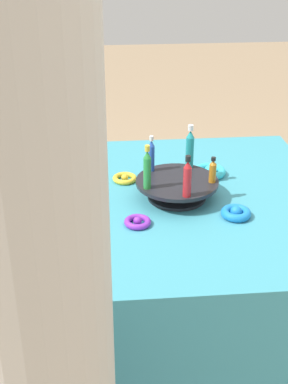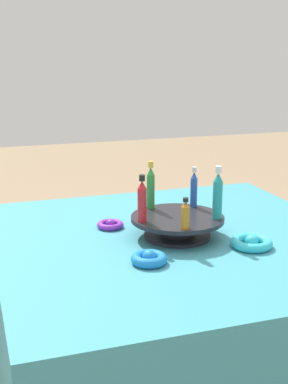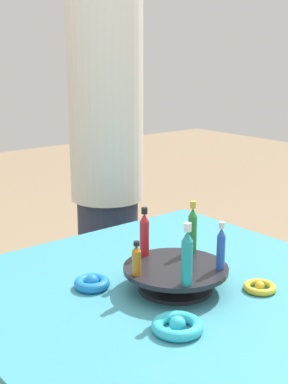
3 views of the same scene
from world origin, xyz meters
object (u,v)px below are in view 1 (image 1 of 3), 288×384
Objects in this scene: ribbon_bow_blue at (236,213)px; person_figure at (25,363)px; bottle_amber at (213,171)px; ribbon_bow_teal at (210,171)px; bottle_blue at (151,155)px; bottle_green at (147,169)px; bottle_red at (187,178)px; bottle_teal at (190,148)px; display_stand at (177,187)px; ribbon_bow_purple at (138,222)px; ribbon_bow_gold at (125,178)px.

person_figure is (-0.71, 0.55, 0.13)m from ribbon_bow_blue.
bottle_amber is 0.75× the size of ribbon_bow_teal.
person_figure is at bearing 161.58° from bottle_blue.
bottle_green is 0.30m from ribbon_bow_blue.
person_figure is (-0.74, 0.40, 0.02)m from bottle_red.
display_stand is at bearing 150.52° from bottle_teal.
ribbon_bow_purple is (-0.16, 0.14, -0.03)m from display_stand.
ribbon_bow_purple is 0.31m from ribbon_bow_blue.
bottle_red is (-0.06, -0.11, -0.01)m from bottle_green.
bottle_teal is at bearing -37.14° from ribbon_bow_purple.
bottle_amber is at bearing -121.08° from ribbon_bow_gold.
bottle_teal is at bearing -29.48° from display_stand.
ribbon_bow_gold is at bearing 11.72° from person_figure.
ribbon_bow_blue is (-0.10, -0.26, -0.12)m from bottle_green.
bottle_amber is 0.65× the size of bottle_red.
ribbon_bow_gold is 0.91× the size of ribbon_bow_blue.
display_stand is at bearing 138.89° from ribbon_bow_teal.
bottle_blue is 1.46× the size of ribbon_bow_gold.
bottle_blue is (0.08, 0.08, 0.08)m from display_stand.
display_stand is at bearing -0.00° from person_figure.
ribbon_bow_blue reaches higher than ribbon_bow_purple.
ribbon_bow_teal is at bearing -41.11° from ribbon_bow_purple.
ribbon_bow_teal is (0.19, -0.03, -0.09)m from bottle_amber.
ribbon_bow_purple is (-0.05, 0.15, -0.11)m from bottle_red.
ribbon_bow_purple is at bearing 164.90° from bottle_blue.
ribbon_bow_purple is at bearing 119.13° from bottle_amber.
bottle_teal is 0.21m from bottle_red.
bottle_amber is (-0.02, -0.11, 0.06)m from display_stand.
bottle_green is (-0.02, 0.21, 0.03)m from bottle_amber.
bottle_amber is 0.21m from bottle_blue.
bottle_green reaches higher than bottle_red.
bottle_teal is 0.13m from bottle_blue.
bottle_teal is at bearing 24.52° from bottle_amber.
ribbon_bow_gold is at bearing 34.70° from bottle_red.
bottle_blue is (0.10, 0.19, 0.02)m from bottle_amber.
ribbon_bow_purple is (-0.12, 0.04, -0.12)m from bottle_green.
bottle_red reaches higher than bottle_blue.
bottle_green is at bearing 96.52° from bottle_amber.
bottle_green is at bearing 70.17° from ribbon_bow_blue.
bottle_blue reaches higher than ribbon_bow_gold.
bottle_green is at bearing 4.95° from person_figure.
display_stand is 0.22m from ribbon_bow_teal.
bottle_teal reaches higher than ribbon_bow_purple.
bottle_green is 1.70× the size of ribbon_bow_gold.
ribbon_bow_gold is at bearing 48.89° from display_stand.
display_stand is at bearing 48.89° from ribbon_bow_blue.
ribbon_bow_purple is at bearing 138.89° from ribbon_bow_teal.
person_figure reaches higher than bottle_teal.
bottle_blue is at bearing 42.52° from display_stand.
person_figure reaches higher than ribbon_bow_gold.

